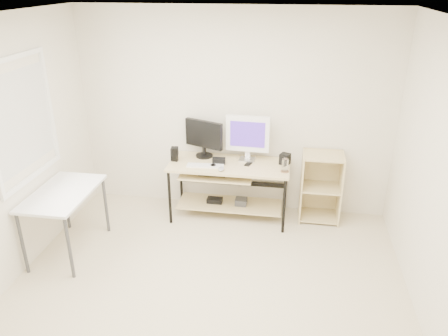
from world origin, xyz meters
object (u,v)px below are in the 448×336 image
desk (227,179)px  side_table (63,198)px  white_imac (248,135)px  audio_controller (174,155)px  black_monitor (204,136)px  shelf_unit (321,186)px

desk → side_table: size_ratio=1.50×
white_imac → audio_controller: (-0.90, -0.18, -0.25)m
desk → black_monitor: (-0.33, 0.18, 0.49)m
desk → side_table: bearing=-147.3°
desk → shelf_unit: shelf_unit is taller
black_monitor → audio_controller: bearing=-127.8°
shelf_unit → audio_controller: audio_controller is taller
side_table → shelf_unit: bearing=23.3°
side_table → shelf_unit: (2.83, 1.22, -0.22)m
desk → side_table: 1.97m
white_imac → audio_controller: bearing=-166.3°
white_imac → shelf_unit: bearing=3.3°
desk → shelf_unit: size_ratio=1.67×
desk → shelf_unit: 1.19m
audio_controller → side_table: bearing=-129.8°
desk → white_imac: white_imac is taller
shelf_unit → white_imac: (-0.94, -0.01, 0.63)m
white_imac → black_monitor: bearing=179.9°
black_monitor → desk: bearing=-6.7°
white_imac → audio_controller: size_ratio=3.42×
black_monitor → white_imac: white_imac is taller
side_table → shelf_unit: 3.09m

